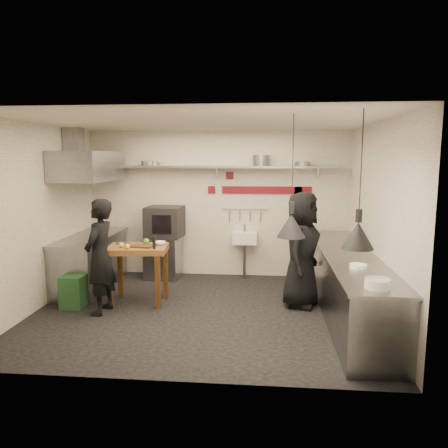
# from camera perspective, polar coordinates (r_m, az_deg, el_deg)

# --- Properties ---
(floor) EXTENTS (5.00, 5.00, 0.00)m
(floor) POSITION_cam_1_polar(r_m,az_deg,el_deg) (6.74, -2.90, -11.28)
(floor) COLOR black
(floor) RESTS_ON ground
(ceiling) EXTENTS (5.00, 5.00, 0.00)m
(ceiling) POSITION_cam_1_polar(r_m,az_deg,el_deg) (6.35, -3.10, 13.21)
(ceiling) COLOR silver
(ceiling) RESTS_ON floor
(wall_back) EXTENTS (5.00, 0.04, 2.80)m
(wall_back) POSITION_cam_1_polar(r_m,az_deg,el_deg) (8.46, -0.92, 2.61)
(wall_back) COLOR white
(wall_back) RESTS_ON floor
(wall_front) EXTENTS (5.00, 0.04, 2.80)m
(wall_front) POSITION_cam_1_polar(r_m,az_deg,el_deg) (4.36, -7.03, -3.33)
(wall_front) COLOR white
(wall_front) RESTS_ON floor
(wall_left) EXTENTS (0.04, 4.20, 2.80)m
(wall_left) POSITION_cam_1_polar(r_m,az_deg,el_deg) (7.19, -23.10, 0.82)
(wall_left) COLOR white
(wall_left) RESTS_ON floor
(wall_right) EXTENTS (0.04, 4.20, 2.80)m
(wall_right) POSITION_cam_1_polar(r_m,az_deg,el_deg) (6.52, 19.31, 0.27)
(wall_right) COLOR white
(wall_right) RESTS_ON floor
(red_band_horiz) EXTENTS (1.70, 0.02, 0.14)m
(red_band_horiz) POSITION_cam_1_polar(r_m,az_deg,el_deg) (8.36, 5.57, 4.43)
(red_band_horiz) COLOR maroon
(red_band_horiz) RESTS_ON wall_back
(red_band_vert) EXTENTS (0.14, 0.02, 1.10)m
(red_band_vert) POSITION_cam_1_polar(r_m,az_deg,el_deg) (8.43, 9.60, 1.11)
(red_band_vert) COLOR maroon
(red_band_vert) RESTS_ON wall_back
(red_tile_a) EXTENTS (0.14, 0.02, 0.14)m
(red_tile_a) POSITION_cam_1_polar(r_m,az_deg,el_deg) (8.37, 0.77, 6.33)
(red_tile_a) COLOR maroon
(red_tile_a) RESTS_ON wall_back
(red_tile_b) EXTENTS (0.14, 0.02, 0.14)m
(red_tile_b) POSITION_cam_1_polar(r_m,az_deg,el_deg) (8.43, -1.61, 4.50)
(red_tile_b) COLOR maroon
(red_tile_b) RESTS_ON wall_back
(back_shelf) EXTENTS (4.60, 0.34, 0.04)m
(back_shelf) POSITION_cam_1_polar(r_m,az_deg,el_deg) (8.23, -1.07, 7.47)
(back_shelf) COLOR slate
(back_shelf) RESTS_ON wall_back
(shelf_bracket_left) EXTENTS (0.04, 0.06, 0.24)m
(shelf_bracket_left) POSITION_cam_1_polar(r_m,az_deg,el_deg) (8.80, -13.43, 6.67)
(shelf_bracket_left) COLOR slate
(shelf_bracket_left) RESTS_ON wall_back
(shelf_bracket_mid) EXTENTS (0.04, 0.06, 0.24)m
(shelf_bracket_mid) POSITION_cam_1_polar(r_m,az_deg,el_deg) (8.39, -0.95, 6.81)
(shelf_bracket_mid) COLOR slate
(shelf_bracket_mid) RESTS_ON wall_back
(shelf_bracket_right) EXTENTS (0.04, 0.06, 0.24)m
(shelf_bracket_right) POSITION_cam_1_polar(r_m,az_deg,el_deg) (8.39, 12.15, 6.62)
(shelf_bracket_right) COLOR slate
(shelf_bracket_right) RESTS_ON wall_back
(pan_far_left) EXTENTS (0.38, 0.38, 0.09)m
(pan_far_left) POSITION_cam_1_polar(r_m,az_deg,el_deg) (8.47, -9.78, 7.82)
(pan_far_left) COLOR slate
(pan_far_left) RESTS_ON back_shelf
(pan_mid_left) EXTENTS (0.27, 0.27, 0.07)m
(pan_mid_left) POSITION_cam_1_polar(r_m,az_deg,el_deg) (8.45, -9.15, 7.77)
(pan_mid_left) COLOR slate
(pan_mid_left) RESTS_ON back_shelf
(stock_pot) EXTENTS (0.36, 0.36, 0.20)m
(stock_pot) POSITION_cam_1_polar(r_m,az_deg,el_deg) (8.18, 4.88, 8.27)
(stock_pot) COLOR slate
(stock_pot) RESTS_ON back_shelf
(pan_right) EXTENTS (0.36, 0.36, 0.08)m
(pan_right) POSITION_cam_1_polar(r_m,az_deg,el_deg) (8.21, 10.22, 7.75)
(pan_right) COLOR slate
(pan_right) RESTS_ON back_shelf
(oven_stand) EXTENTS (0.67, 0.61, 0.80)m
(oven_stand) POSITION_cam_1_polar(r_m,az_deg,el_deg) (8.45, -7.93, -4.35)
(oven_stand) COLOR slate
(oven_stand) RESTS_ON floor
(combi_oven) EXTENTS (0.70, 0.66, 0.58)m
(combi_oven) POSITION_cam_1_polar(r_m,az_deg,el_deg) (8.32, -7.76, 0.28)
(combi_oven) COLOR black
(combi_oven) RESTS_ON oven_stand
(oven_door) EXTENTS (0.54, 0.07, 0.46)m
(oven_door) POSITION_cam_1_polar(r_m,az_deg,el_deg) (8.10, -8.16, 0.04)
(oven_door) COLOR maroon
(oven_door) RESTS_ON combi_oven
(oven_glass) EXTENTS (0.36, 0.04, 0.34)m
(oven_glass) POSITION_cam_1_polar(r_m,az_deg,el_deg) (8.01, -8.16, -0.05)
(oven_glass) COLOR black
(oven_glass) RESTS_ON oven_door
(hand_sink) EXTENTS (0.46, 0.34, 0.22)m
(hand_sink) POSITION_cam_1_polar(r_m,az_deg,el_deg) (8.33, 2.72, -1.80)
(hand_sink) COLOR white
(hand_sink) RESTS_ON wall_back
(sink_tap) EXTENTS (0.03, 0.03, 0.14)m
(sink_tap) POSITION_cam_1_polar(r_m,az_deg,el_deg) (8.30, 2.73, -0.58)
(sink_tap) COLOR slate
(sink_tap) RESTS_ON hand_sink
(sink_drain) EXTENTS (0.06, 0.06, 0.66)m
(sink_drain) POSITION_cam_1_polar(r_m,az_deg,el_deg) (8.38, 2.69, -4.81)
(sink_drain) COLOR slate
(sink_drain) RESTS_ON floor
(utensil_rail) EXTENTS (0.90, 0.02, 0.02)m
(utensil_rail) POSITION_cam_1_polar(r_m,az_deg,el_deg) (8.39, 2.79, 2.00)
(utensil_rail) COLOR slate
(utensil_rail) RESTS_ON wall_back
(counter_right) EXTENTS (0.70, 3.80, 0.90)m
(counter_right) POSITION_cam_1_polar(r_m,az_deg,el_deg) (6.64, 15.94, -7.82)
(counter_right) COLOR slate
(counter_right) RESTS_ON floor
(counter_right_top) EXTENTS (0.76, 3.90, 0.03)m
(counter_right_top) POSITION_cam_1_polar(r_m,az_deg,el_deg) (6.53, 16.11, -3.90)
(counter_right_top) COLOR slate
(counter_right_top) RESTS_ON counter_right
(plate_stack) EXTENTS (0.35, 0.35, 0.11)m
(plate_stack) POSITION_cam_1_polar(r_m,az_deg,el_deg) (4.91, 19.40, -7.37)
(plate_stack) COLOR white
(plate_stack) RESTS_ON counter_right_top
(small_bowl_right) EXTENTS (0.26, 0.26, 0.05)m
(small_bowl_right) POSITION_cam_1_polar(r_m,az_deg,el_deg) (5.73, 17.12, -5.28)
(small_bowl_right) COLOR white
(small_bowl_right) RESTS_ON counter_right_top
(counter_left) EXTENTS (0.70, 1.90, 0.90)m
(counter_left) POSITION_cam_1_polar(r_m,az_deg,el_deg) (8.15, -17.01, -4.80)
(counter_left) COLOR slate
(counter_left) RESTS_ON floor
(counter_left_top) EXTENTS (0.76, 2.00, 0.03)m
(counter_left_top) POSITION_cam_1_polar(r_m,az_deg,el_deg) (8.05, -17.16, -1.58)
(counter_left_top) COLOR slate
(counter_left_top) RESTS_ON counter_left
(extractor_hood) EXTENTS (0.78, 1.60, 0.50)m
(extractor_hood) POSITION_cam_1_polar(r_m,az_deg,el_deg) (7.91, -17.23, 7.24)
(extractor_hood) COLOR slate
(extractor_hood) RESTS_ON ceiling
(hood_duct) EXTENTS (0.28, 0.28, 0.50)m
(hood_duct) POSITION_cam_1_polar(r_m,az_deg,el_deg) (8.01, -19.04, 10.04)
(hood_duct) COLOR slate
(hood_duct) RESTS_ON ceiling
(green_bin) EXTENTS (0.35, 0.35, 0.50)m
(green_bin) POSITION_cam_1_polar(r_m,az_deg,el_deg) (7.21, -19.04, -8.30)
(green_bin) COLOR #214F28
(green_bin) RESTS_ON floor
(prep_table) EXTENTS (0.98, 0.73, 0.92)m
(prep_table) POSITION_cam_1_polar(r_m,az_deg,el_deg) (7.09, -11.14, -6.50)
(prep_table) COLOR brown
(prep_table) RESTS_ON floor
(cutting_board) EXTENTS (0.38, 0.29, 0.02)m
(cutting_board) POSITION_cam_1_polar(r_m,az_deg,el_deg) (6.92, -10.68, -2.84)
(cutting_board) COLOR #482C10
(cutting_board) RESTS_ON prep_table
(pepper_mill) EXTENTS (0.06, 0.06, 0.20)m
(pepper_mill) POSITION_cam_1_polar(r_m,az_deg,el_deg) (6.72, -9.11, -2.39)
(pepper_mill) COLOR black
(pepper_mill) RESTS_ON prep_table
(lemon_a) EXTENTS (0.09, 0.09, 0.08)m
(lemon_a) POSITION_cam_1_polar(r_m,az_deg,el_deg) (6.92, -13.23, -2.70)
(lemon_a) COLOR yellow
(lemon_a) RESTS_ON prep_table
(lemon_b) EXTENTS (0.10, 0.10, 0.08)m
(lemon_b) POSITION_cam_1_polar(r_m,az_deg,el_deg) (6.80, -12.51, -2.88)
(lemon_b) COLOR yellow
(lemon_b) RESTS_ON prep_table
(veg_ball) EXTENTS (0.12, 0.12, 0.10)m
(veg_ball) POSITION_cam_1_polar(r_m,az_deg,el_deg) (7.07, -10.13, -2.27)
(veg_ball) COLOR #427E2F
(veg_ball) RESTS_ON prep_table
(steel_tray) EXTENTS (0.21, 0.17, 0.03)m
(steel_tray) POSITION_cam_1_polar(r_m,az_deg,el_deg) (7.17, -13.10, -2.49)
(steel_tray) COLOR slate
(steel_tray) RESTS_ON prep_table
(bowl) EXTENTS (0.20, 0.20, 0.06)m
(bowl) POSITION_cam_1_polar(r_m,az_deg,el_deg) (7.01, -8.35, -2.50)
(bowl) COLOR white
(bowl) RESTS_ON prep_table
(heat_lamp_near) EXTENTS (0.37, 0.37, 1.45)m
(heat_lamp_near) POSITION_cam_1_polar(r_m,az_deg,el_deg) (5.23, 8.92, 6.12)
(heat_lamp_near) COLOR black
(heat_lamp_near) RESTS_ON ceiling
(heat_lamp_far) EXTENTS (0.40, 0.40, 1.47)m
(heat_lamp_far) POSITION_cam_1_polar(r_m,az_deg,el_deg) (4.82, 17.40, 5.48)
(heat_lamp_far) COLOR black
(heat_lamp_far) RESTS_ON ceiling
(chef_left) EXTENTS (0.46, 0.66, 1.71)m
(chef_left) POSITION_cam_1_polar(r_m,az_deg,el_deg) (6.68, -15.89, -4.13)
(chef_left) COLOR black
(chef_left) RESTS_ON floor
(chef_right) EXTENTS (0.83, 1.01, 1.78)m
(chef_right) POSITION_cam_1_polar(r_m,az_deg,el_deg) (6.83, 10.09, -3.33)
(chef_right) COLOR black
(chef_right) RESTS_ON floor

